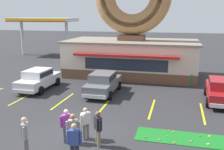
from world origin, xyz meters
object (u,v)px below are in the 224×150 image
object	(u,v)px
pedestrian_clipboard_woman	(98,127)
golf_ball	(167,136)
car_white	(39,78)
car_grey	(103,82)
car_red	(221,89)
pedestrian_blue_sweater_man	(75,142)
pedestrian_hooded_kid	(66,124)
pedestrian_beanie_man	(25,135)
pedestrian_crossing_woman	(73,132)
pedestrian_leather_jacket_man	(86,122)
trash_bin	(191,80)

from	to	relation	value
pedestrian_clipboard_woman	golf_ball	bearing A→B (deg)	30.41
car_white	car_grey	size ratio (longest dim) A/B	1.00
golf_ball	car_red	xyz separation A→B (m)	(3.20, 6.11, 0.82)
pedestrian_blue_sweater_man	pedestrian_hooded_kid	size ratio (longest dim) A/B	1.06
pedestrian_beanie_man	car_red	bearing A→B (deg)	47.38
pedestrian_hooded_kid	car_white	bearing A→B (deg)	126.99
car_red	car_grey	xyz separation A→B (m)	(-8.14, -0.08, 0.00)
golf_ball	pedestrian_crossing_woman	size ratio (longest dim) A/B	0.02
pedestrian_beanie_man	golf_ball	bearing A→B (deg)	31.18
car_red	pedestrian_blue_sweater_man	xyz separation A→B (m)	(-6.56, -9.39, 0.07)
pedestrian_blue_sweater_man	pedestrian_leather_jacket_man	bearing A→B (deg)	98.68
golf_ball	car_white	bearing A→B (deg)	149.74
pedestrian_leather_jacket_man	pedestrian_hooded_kid	bearing A→B (deg)	-143.74
pedestrian_crossing_woman	pedestrian_beanie_man	bearing A→B (deg)	-156.06
pedestrian_blue_sweater_man	pedestrian_clipboard_woman	xyz separation A→B (m)	(0.45, 1.57, -0.03)
trash_bin	car_red	bearing A→B (deg)	-65.48
pedestrian_crossing_woman	car_white	bearing A→B (deg)	127.20
car_white	pedestrian_leather_jacket_man	bearing A→B (deg)	-47.69
pedestrian_beanie_man	pedestrian_clipboard_woman	bearing A→B (deg)	32.05
golf_ball	car_red	bearing A→B (deg)	62.36
car_grey	pedestrian_leather_jacket_man	xyz separation A→B (m)	(1.25, -7.21, -0.03)
car_grey	pedestrian_crossing_woman	size ratio (longest dim) A/B	2.61
car_grey	pedestrian_blue_sweater_man	xyz separation A→B (m)	(1.57, -9.31, 0.07)
car_white	pedestrian_leather_jacket_man	world-z (taller)	car_white
pedestrian_clipboard_woman	trash_bin	size ratio (longest dim) A/B	1.68
car_red	pedestrian_hooded_kid	xyz separation A→B (m)	(-7.60, -7.81, 0.00)
pedestrian_beanie_man	pedestrian_blue_sweater_man	bearing A→B (deg)	0.78
trash_bin	pedestrian_clipboard_woman	bearing A→B (deg)	-110.43
pedestrian_leather_jacket_man	car_grey	bearing A→B (deg)	99.87
car_red	pedestrian_beanie_man	bearing A→B (deg)	-132.62
pedestrian_hooded_kid	pedestrian_beanie_man	xyz separation A→B (m)	(-1.07, -1.60, 0.10)
pedestrian_blue_sweater_man	pedestrian_crossing_woman	distance (m)	0.83
pedestrian_leather_jacket_man	pedestrian_beanie_man	bearing A→B (deg)	-129.94
pedestrian_blue_sweater_man	pedestrian_hooded_kid	bearing A→B (deg)	123.36
car_white	pedestrian_beanie_man	xyz separation A→B (m)	(4.67, -9.22, 0.10)
car_white	trash_bin	world-z (taller)	car_white
car_white	car_grey	xyz separation A→B (m)	(5.20, 0.12, 0.00)
golf_ball	car_red	size ratio (longest dim) A/B	0.01
pedestrian_blue_sweater_man	pedestrian_clipboard_woman	bearing A→B (deg)	74.04
pedestrian_hooded_kid	pedestrian_crossing_woman	xyz separation A→B (m)	(0.67, -0.83, 0.11)
car_red	pedestrian_clipboard_woman	xyz separation A→B (m)	(-6.11, -7.82, 0.03)
pedestrian_crossing_woman	trash_bin	xyz separation A→B (m)	(5.16, 12.50, -0.48)
golf_ball	trash_bin	world-z (taller)	trash_bin
pedestrian_hooded_kid	trash_bin	bearing A→B (deg)	63.43
pedestrian_crossing_woman	pedestrian_hooded_kid	bearing A→B (deg)	129.09
pedestrian_leather_jacket_man	pedestrian_crossing_woman	size ratio (longest dim) A/B	0.88
pedestrian_hooded_kid	pedestrian_clipboard_woman	xyz separation A→B (m)	(1.49, -0.01, 0.03)
pedestrian_hooded_kid	pedestrian_leather_jacket_man	bearing A→B (deg)	36.26
car_grey	pedestrian_beanie_man	size ratio (longest dim) A/B	2.62
car_grey	pedestrian_crossing_woman	bearing A→B (deg)	-81.94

